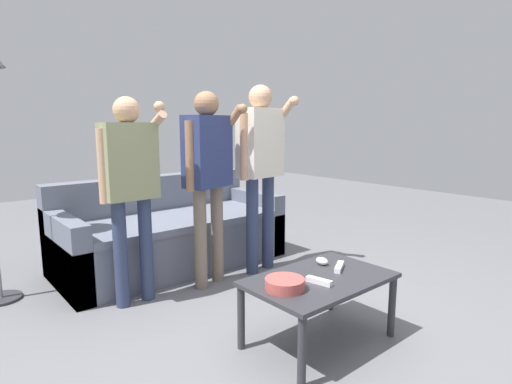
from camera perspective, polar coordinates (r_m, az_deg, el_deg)
The scene contains 10 objects.
ground_plane at distance 2.72m, azimuth 2.16°, elevation -18.69°, with size 12.00×12.00×0.00m, color slate.
couch at distance 3.88m, azimuth -11.80°, elevation -5.69°, with size 1.99×0.91×0.79m.
coffee_table at distance 2.49m, azimuth 8.77°, elevation -12.72°, with size 0.85×0.54×0.40m.
snack_bowl at distance 2.27m, azimuth 3.99°, elevation -12.58°, with size 0.21×0.21×0.06m, color #B24C47.
game_remote_nunchuk at distance 2.67m, azimuth 9.11°, elevation -9.41°, with size 0.06×0.09×0.05m.
player_left at distance 2.97m, azimuth -17.05°, elevation 2.06°, with size 0.44×0.28×1.46m.
player_center at distance 3.21m, azimuth -6.67°, elevation 3.60°, with size 0.49×0.33×1.53m.
player_right at distance 3.51m, azimuth 0.65°, elevation 4.93°, with size 0.50×0.34×1.60m.
game_remote_wand_near at distance 2.37m, azimuth 8.71°, elevation -12.09°, with size 0.07×0.16×0.03m.
game_remote_wand_far at distance 2.61m, azimuth 11.44°, elevation -10.13°, with size 0.16×0.11×0.03m.
Camera 1 is at (-1.62, -1.77, 1.28)m, focal length 28.89 mm.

